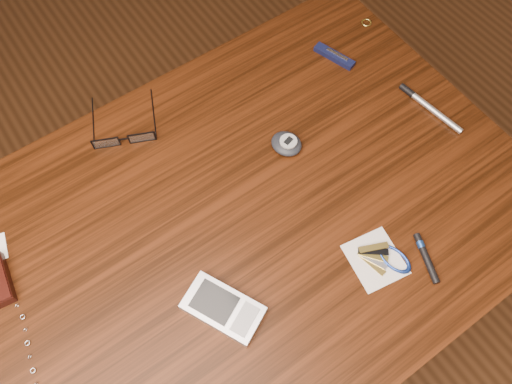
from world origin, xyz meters
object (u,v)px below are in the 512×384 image
Objects in this scene: pocket_knife at (334,56)px; silver_pen at (426,105)px; eyeglasses at (124,137)px; pedometer at (287,144)px; desk at (244,241)px; pda_phone at (223,308)px; notepad_keys at (385,259)px.

pocket_knife and silver_pen have the same top height.
eyeglasses is 2.23× the size of pedometer.
pedometer is 0.78× the size of pocket_knife.
eyeglasses reaches higher than silver_pen.
eyeglasses is at bearing 171.56° from pocket_knife.
silver_pen is (0.42, -0.00, 0.11)m from desk.
pocket_knife is (0.46, 0.30, -0.00)m from pda_phone.
pocket_knife is at bearing 28.25° from desk.
pda_phone is 0.94× the size of silver_pen.
pedometer is at bearing 163.78° from silver_pen.
pocket_knife is (0.35, 0.19, 0.11)m from desk.
desk is 6.44× the size of eyeglasses.
pocket_knife is (0.20, 0.38, 0.00)m from notepad_keys.
pedometer reaches higher than pda_phone.
silver_pen is (0.27, 0.19, 0.00)m from notepad_keys.
pedometer is (0.26, 0.18, 0.00)m from pda_phone.
pocket_knife is at bearing -8.44° from eyeglasses.
eyeglasses is 1.13× the size of pda_phone.
eyeglasses is 0.37m from pda_phone.
notepad_keys is 0.70× the size of silver_pen.
notepad_keys is 0.33m from silver_pen.
pda_phone reaches higher than desk.
eyeglasses is at bearing 152.93° from silver_pen.
pda_phone is at bearing 162.57° from notepad_keys.
pocket_knife reaches higher than desk.
silver_pen is at bearing -71.13° from pocket_knife.
eyeglasses is 0.30m from pedometer.
pocket_knife is at bearing 32.79° from pda_phone.
desk is at bearing 179.34° from silver_pen.
desk is 0.26m from notepad_keys.
pda_phone is 0.55m from pocket_knife.
notepad_keys is (0.15, -0.19, 0.11)m from desk.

